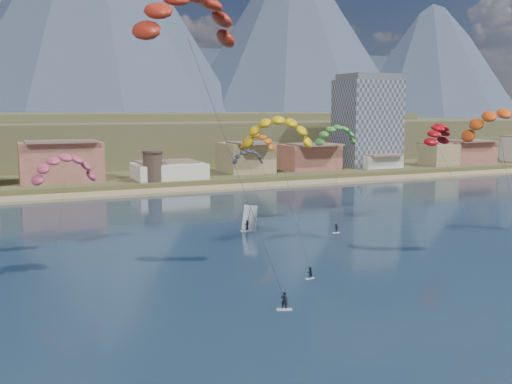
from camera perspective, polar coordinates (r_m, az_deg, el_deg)
ground at (r=59.81m, az=12.84°, el=-13.54°), size 2400.00×2400.00×0.00m
beach at (r=155.58m, az=-11.07°, el=-0.06°), size 2200.00×12.00×0.90m
land at (r=605.68m, az=-20.71°, el=5.48°), size 2200.00×900.00×4.00m
foothills at (r=282.73m, az=-12.40°, el=5.29°), size 940.00×210.00×18.00m
mountain_ridge at (r=877.66m, az=-23.23°, el=15.85°), size 2060.00×480.00×400.00m
apartment_tower at (r=209.30m, az=10.82°, el=6.83°), size 20.00×16.00×32.00m
watchtower at (r=163.73m, az=-10.05°, el=2.52°), size 5.82×5.82×8.60m
kitesurfer_red at (r=72.01m, az=-6.67°, el=17.30°), size 15.07×18.24×37.41m
kitesurfer_yellow at (r=80.99m, az=2.18°, el=6.30°), size 10.78×12.54×21.96m
kitesurfer_orange at (r=95.43m, az=22.89°, el=6.46°), size 12.37×15.71×23.84m
kitesurfer_green at (r=116.98m, az=7.86°, el=5.76°), size 12.52×14.41×21.55m
distant_kite_pink at (r=91.33m, az=-18.21°, el=2.64°), size 10.58×7.05×17.21m
distant_kite_dark at (r=134.33m, az=-0.78°, el=3.70°), size 8.04×6.09×14.63m
distant_kite_orange at (r=126.39m, az=0.12°, el=5.19°), size 7.91×8.26×18.31m
distant_kite_red at (r=124.13m, az=17.31°, el=5.72°), size 10.29×8.36×20.58m
windsurfer at (r=105.75m, az=-0.76°, el=-3.03°), size 2.60×2.82×4.64m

